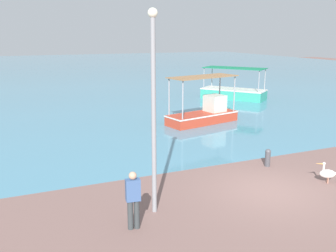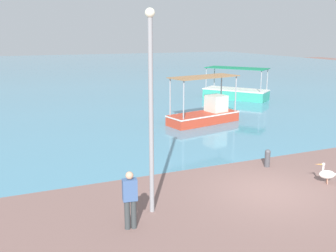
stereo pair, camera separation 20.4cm
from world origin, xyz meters
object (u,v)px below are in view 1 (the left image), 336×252
fishing_boat_outer (204,112)px  mooring_bollard (268,157)px  fishing_boat_far_left (233,92)px  lamp_post (154,104)px  fisherman_standing (133,199)px  pelican (327,173)px

fishing_boat_outer → mooring_bollard: 8.08m
fishing_boat_far_left → lamp_post: (-13.63, -16.66, 2.80)m
fishing_boat_outer → lamp_post: size_ratio=0.80×
lamp_post → mooring_bollard: size_ratio=8.09×
fishing_boat_outer → fisherman_standing: size_ratio=2.86×
fisherman_standing → mooring_bollard: bearing=21.9°
fishing_boat_far_left → fishing_boat_outer: (-6.48, -6.76, 0.06)m
lamp_post → fisherman_standing: 2.73m
pelican → fisherman_standing: 7.56m
pelican → lamp_post: lamp_post is taller
fishing_boat_far_left → lamp_post: bearing=-129.3°
mooring_bollard → fisherman_standing: 7.21m
mooring_bollard → fisherman_standing: bearing=-158.1°
pelican → fishing_boat_far_left: bearing=67.7°
pelican → mooring_bollard: pelican is taller
lamp_post → fishing_boat_far_left: bearing=50.7°
pelican → fisherman_standing: size_ratio=0.47×
fishing_boat_outer → fisherman_standing: (-8.06, -10.64, 0.27)m
fishing_boat_far_left → mooring_bollard: (-7.87, -14.72, -0.17)m
pelican → mooring_bollard: 2.48m
pelican → lamp_post: (-6.62, 0.39, 2.99)m
fishing_boat_far_left → pelican: (-7.00, -17.04, -0.19)m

